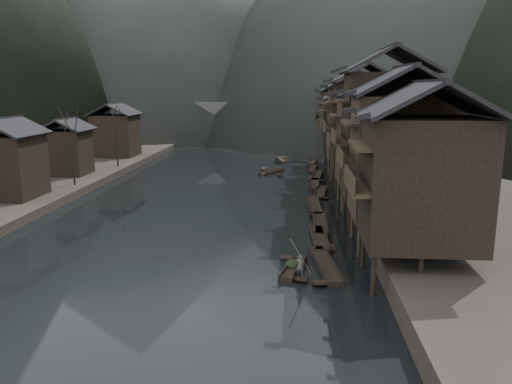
# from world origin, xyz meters

# --- Properties ---
(water) EXTENTS (300.00, 300.00, 0.00)m
(water) POSITION_xyz_m (0.00, 0.00, 0.00)
(water) COLOR black
(water) RESTS_ON ground
(right_bank) EXTENTS (40.00, 200.00, 1.80)m
(right_bank) POSITION_xyz_m (35.00, 40.00, 0.90)
(right_bank) COLOR #2D2823
(right_bank) RESTS_ON ground
(left_bank) EXTENTS (40.00, 200.00, 1.20)m
(left_bank) POSITION_xyz_m (-35.00, 40.00, 0.60)
(left_bank) COLOR #2D2823
(left_bank) RESTS_ON ground
(stilt_houses) EXTENTS (9.00, 67.60, 15.95)m
(stilt_houses) POSITION_xyz_m (17.28, 18.93, 8.87)
(stilt_houses) COLOR black
(stilt_houses) RESTS_ON ground
(left_houses) EXTENTS (8.10, 53.20, 8.73)m
(left_houses) POSITION_xyz_m (-20.50, 20.12, 5.66)
(left_houses) COLOR black
(left_houses) RESTS_ON left_bank
(bare_trees) EXTENTS (3.98, 44.90, 7.95)m
(bare_trees) POSITION_xyz_m (-17.00, 11.09, 6.79)
(bare_trees) COLOR black
(bare_trees) RESTS_ON left_bank
(moored_sampans) EXTENTS (3.01, 55.67, 0.47)m
(moored_sampans) POSITION_xyz_m (11.91, 17.68, 0.20)
(moored_sampans) COLOR black
(moored_sampans) RESTS_ON water
(midriver_boats) EXTENTS (3.99, 18.36, 0.45)m
(midriver_boats) POSITION_xyz_m (6.45, 38.59, 0.20)
(midriver_boats) COLOR black
(midriver_boats) RESTS_ON water
(stone_bridge) EXTENTS (40.00, 6.00, 9.00)m
(stone_bridge) POSITION_xyz_m (-0.00, 72.00, 5.11)
(stone_bridge) COLOR #4C4C4F
(stone_bridge) RESTS_ON ground
(hero_sampan) EXTENTS (2.03, 4.75, 0.43)m
(hero_sampan) POSITION_xyz_m (9.41, -6.71, 0.20)
(hero_sampan) COLOR black
(hero_sampan) RESTS_ON water
(cargo_heap) EXTENTS (1.04, 1.36, 0.62)m
(cargo_heap) POSITION_xyz_m (9.35, -6.50, 0.74)
(cargo_heap) COLOR black
(cargo_heap) RESTS_ON hero_sampan
(boatman) EXTENTS (0.65, 0.54, 1.54)m
(boatman) POSITION_xyz_m (9.83, -8.30, 1.20)
(boatman) COLOR #504F52
(boatman) RESTS_ON hero_sampan
(bamboo_pole) EXTENTS (1.77, 1.82, 3.50)m
(bamboo_pole) POSITION_xyz_m (10.03, -8.30, 3.72)
(bamboo_pole) COLOR #8C7A51
(bamboo_pole) RESTS_ON boatman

